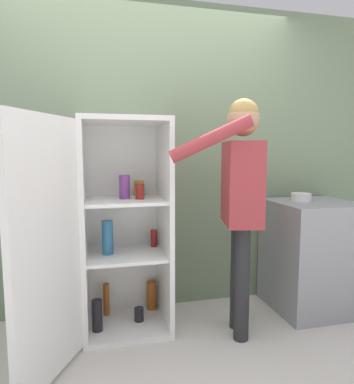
# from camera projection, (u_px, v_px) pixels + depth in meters

# --- Properties ---
(ground_plane) EXTENTS (12.00, 12.00, 0.00)m
(ground_plane) POSITION_uv_depth(u_px,v_px,m) (170.00, 375.00, 2.05)
(ground_plane) COLOR beige
(wall_back) EXTENTS (7.00, 0.06, 2.55)m
(wall_back) POSITION_uv_depth(u_px,v_px,m) (144.00, 159.00, 2.85)
(wall_back) COLOR gray
(wall_back) RESTS_ON ground_plane
(refrigerator) EXTENTS (0.96, 1.12, 1.57)m
(refrigerator) POSITION_uv_depth(u_px,v_px,m) (110.00, 230.00, 2.44)
(refrigerator) COLOR white
(refrigerator) RESTS_ON ground_plane
(person) EXTENTS (0.72, 0.54, 1.69)m
(person) POSITION_uv_depth(u_px,v_px,m) (240.00, 187.00, 2.41)
(person) COLOR #262628
(person) RESTS_ON ground_plane
(counter) EXTENTS (0.68, 0.65, 0.92)m
(counter) POSITION_uv_depth(u_px,v_px,m) (312.00, 255.00, 2.90)
(counter) COLOR gray
(counter) RESTS_ON ground_plane
(bowl) EXTENTS (0.17, 0.17, 0.07)m
(bowl) POSITION_uv_depth(u_px,v_px,m) (301.00, 197.00, 2.89)
(bowl) COLOR white
(bowl) RESTS_ON counter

